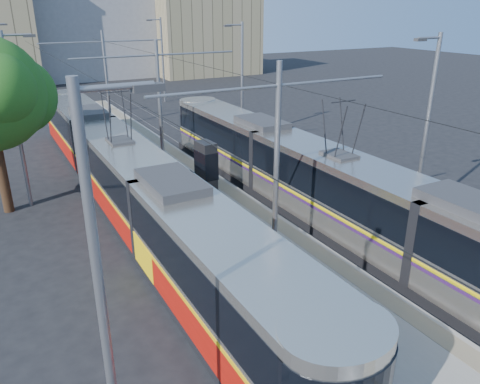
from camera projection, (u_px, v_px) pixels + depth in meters
platform at (183, 182)px, 25.10m from camera, size 4.00×50.00×0.30m
tactile_strip_left at (157, 184)px, 24.39m from camera, size 0.70×50.00×0.01m
tactile_strip_right at (208, 175)px, 25.69m from camera, size 0.70×50.00×0.01m
rails at (183, 185)px, 25.15m from camera, size 8.71×70.00×0.03m
tram_left at (123, 175)px, 21.52m from camera, size 2.43×31.91×5.50m
tram_right at (336, 189)px, 19.47m from camera, size 2.43×30.10×5.50m
catenary at (203, 111)px, 21.17m from camera, size 9.20×70.00×7.00m
street_lamps at (153, 95)px, 26.87m from camera, size 15.18×38.22×8.00m
shelter at (206, 167)px, 22.81m from camera, size 0.79×1.21×2.59m
building_centre at (89, 14)px, 63.17m from camera, size 18.36×14.28×15.98m
building_right at (202, 31)px, 65.36m from camera, size 14.28×10.20×11.64m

